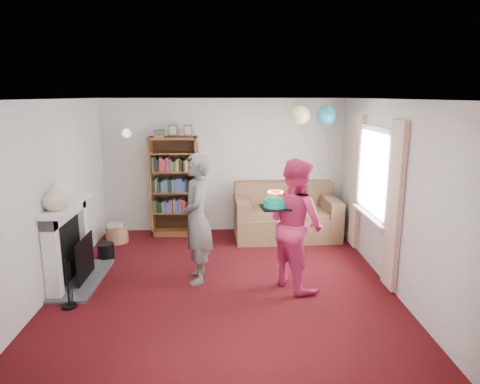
{
  "coord_description": "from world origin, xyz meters",
  "views": [
    {
      "loc": [
        0.03,
        -5.46,
        2.54
      ],
      "look_at": [
        0.24,
        0.6,
        1.17
      ],
      "focal_mm": 32.0,
      "sensor_mm": 36.0,
      "label": 1
    }
  ],
  "objects_px": {
    "sofa": "(286,217)",
    "birthday_cake": "(275,203)",
    "bookcase": "(175,187)",
    "person_striped": "(197,219)",
    "person_magenta": "(296,224)"
  },
  "relations": [
    {
      "from": "person_striped",
      "to": "person_magenta",
      "type": "height_order",
      "value": "person_striped"
    },
    {
      "from": "bookcase",
      "to": "person_striped",
      "type": "xyz_separation_m",
      "value": [
        0.55,
        -2.13,
        0.0
      ]
    },
    {
      "from": "bookcase",
      "to": "sofa",
      "type": "height_order",
      "value": "bookcase"
    },
    {
      "from": "sofa",
      "to": "birthday_cake",
      "type": "distance_m",
      "value": 2.43
    },
    {
      "from": "person_magenta",
      "to": "birthday_cake",
      "type": "height_order",
      "value": "person_magenta"
    },
    {
      "from": "bookcase",
      "to": "sofa",
      "type": "bearing_deg",
      "value": -6.29
    },
    {
      "from": "sofa",
      "to": "person_magenta",
      "type": "bearing_deg",
      "value": -97.4
    },
    {
      "from": "sofa",
      "to": "person_striped",
      "type": "distance_m",
      "value": 2.48
    },
    {
      "from": "bookcase",
      "to": "person_magenta",
      "type": "bearing_deg",
      "value": -51.39
    },
    {
      "from": "bookcase",
      "to": "birthday_cake",
      "type": "relative_size",
      "value": 5.59
    },
    {
      "from": "bookcase",
      "to": "person_magenta",
      "type": "xyz_separation_m",
      "value": [
        1.87,
        -2.34,
        -0.02
      ]
    },
    {
      "from": "bookcase",
      "to": "birthday_cake",
      "type": "bearing_deg",
      "value": -57.25
    },
    {
      "from": "sofa",
      "to": "birthday_cake",
      "type": "xyz_separation_m",
      "value": [
        -0.46,
        -2.23,
        0.83
      ]
    },
    {
      "from": "sofa",
      "to": "person_magenta",
      "type": "relative_size",
      "value": 1.06
    },
    {
      "from": "person_striped",
      "to": "person_magenta",
      "type": "relative_size",
      "value": 1.03
    }
  ]
}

